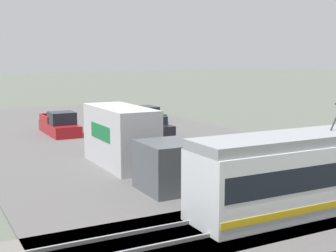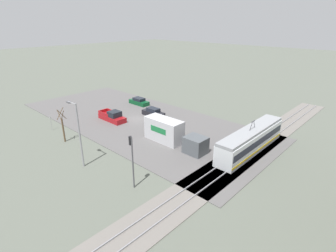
% 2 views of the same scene
% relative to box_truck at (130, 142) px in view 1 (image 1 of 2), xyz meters
% --- Properties ---
extents(ground_plane, '(320.00, 320.00, 0.00)m').
position_rel_box_truck_xyz_m(ground_plane, '(-3.24, -11.46, -1.65)').
color(ground_plane, '#565B51').
extents(road_surface, '(21.18, 49.13, 0.08)m').
position_rel_box_truck_xyz_m(road_surface, '(-3.24, -11.46, -1.61)').
color(road_surface, '#565454').
rests_on(road_surface, ground).
extents(rail_bed, '(62.82, 4.40, 0.22)m').
position_rel_box_truck_xyz_m(rail_bed, '(-3.24, 9.48, -1.60)').
color(rail_bed, slate).
rests_on(rail_bed, ground).
extents(box_truck, '(2.45, 10.30, 3.41)m').
position_rel_box_truck_xyz_m(box_truck, '(0.00, 0.00, 0.00)').
color(box_truck, '#4C5156').
rests_on(box_truck, ground).
extents(pickup_truck, '(2.09, 5.73, 1.88)m').
position_rel_box_truck_xyz_m(pickup_truck, '(0.20, -14.03, -0.86)').
color(pickup_truck, maroon).
rests_on(pickup_truck, ground).
extents(sedan_car_0, '(1.71, 4.65, 1.55)m').
position_rel_box_truck_xyz_m(sedan_car_0, '(-6.47, -10.43, -0.93)').
color(sedan_car_0, black).
rests_on(sedan_car_0, ground).
extents(sedan_car_1, '(1.85, 4.68, 1.43)m').
position_rel_box_truck_xyz_m(sedan_car_1, '(-9.55, -18.02, -0.98)').
color(sedan_car_1, '#0C4723').
rests_on(sedan_car_1, ground).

